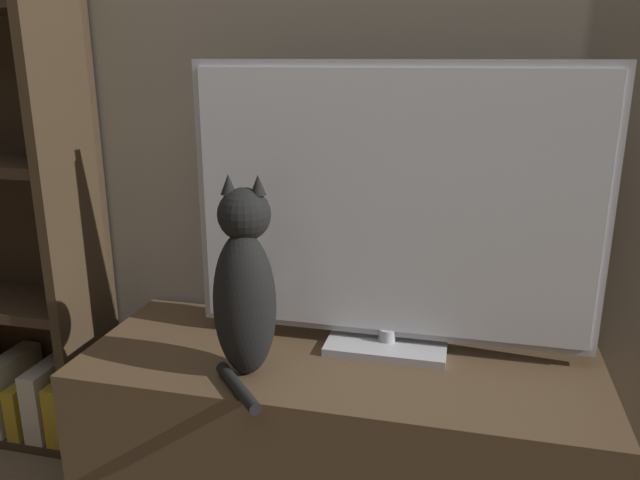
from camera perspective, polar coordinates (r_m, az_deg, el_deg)
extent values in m
cube|color=brown|center=(1.67, 1.62, -17.26)|extent=(1.27, 0.49, 0.42)
cube|color=#B7B7BC|center=(1.62, 6.14, -9.40)|extent=(0.30, 0.18, 0.02)
cylinder|color=#B7B7BC|center=(1.61, 6.17, -8.58)|extent=(0.04, 0.04, 0.03)
cube|color=#B7B7BC|center=(1.51, 6.60, 3.17)|extent=(0.99, 0.02, 0.67)
cube|color=white|center=(1.49, 6.53, 3.05)|extent=(0.95, 0.01, 0.64)
ellipsoid|color=black|center=(1.43, -6.89, -5.89)|extent=(0.16, 0.15, 0.34)
ellipsoid|color=silver|center=(1.48, -6.46, -5.82)|extent=(0.08, 0.05, 0.19)
sphere|color=black|center=(1.39, -6.95, 2.34)|extent=(0.13, 0.13, 0.12)
cone|color=black|center=(1.39, -8.38, 5.08)|extent=(0.04, 0.04, 0.04)
cone|color=black|center=(1.37, -5.69, 5.05)|extent=(0.04, 0.04, 0.04)
cylinder|color=black|center=(1.42, -7.53, -13.19)|extent=(0.16, 0.17, 0.03)
cube|color=#3D2D1E|center=(1.84, -21.99, 6.19)|extent=(0.03, 0.28, 1.69)
cube|color=#3D2D1E|center=(2.11, -26.47, 6.85)|extent=(0.61, 0.03, 1.69)
cube|color=#3D2D1E|center=(2.29, -25.79, -14.67)|extent=(0.55, 0.25, 0.03)
cube|color=#3D2D1E|center=(2.12, -27.18, -4.91)|extent=(0.55, 0.25, 0.03)
cube|color=beige|center=(2.22, -26.25, -12.09)|extent=(0.06, 0.22, 0.22)
cube|color=#B79323|center=(2.17, -25.02, -13.38)|extent=(0.04, 0.18, 0.16)
cube|color=beige|center=(2.13, -23.43, -13.00)|extent=(0.06, 0.20, 0.22)
cube|color=#B79323|center=(2.10, -21.53, -13.70)|extent=(0.07, 0.21, 0.19)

